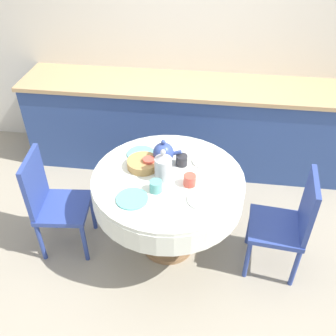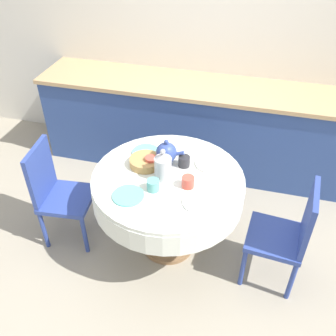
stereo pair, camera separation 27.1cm
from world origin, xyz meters
name	(u,v)px [view 2 (the right image)]	position (x,y,z in m)	size (l,w,h in m)	color
ground_plane	(168,244)	(0.00, 0.00, 0.00)	(12.00, 12.00, 0.00)	#9E937F
wall_back	(209,35)	(0.00, 1.57, 1.30)	(7.00, 0.05, 2.60)	silver
kitchen_counter	(198,126)	(0.00, 1.23, 0.47)	(3.24, 0.64, 0.93)	#2D4784
dining_table	(168,190)	(0.00, 0.00, 0.63)	(1.15, 1.15, 0.76)	olive
chair_left	(288,233)	(0.91, -0.08, 0.49)	(0.43, 0.43, 0.90)	#2D428E
chair_right	(57,190)	(-0.91, -0.09, 0.49)	(0.44, 0.44, 0.90)	#2D428E
plate_near_left	(128,196)	(-0.21, -0.28, 0.76)	(0.22, 0.22, 0.01)	#60BCB7
cup_near_left	(153,185)	(-0.06, -0.17, 0.80)	(0.09, 0.09, 0.08)	#5BA39E
plate_near_right	(199,202)	(0.27, -0.22, 0.76)	(0.22, 0.22, 0.01)	white
cup_near_right	(188,182)	(0.17, -0.07, 0.80)	(0.09, 0.09, 0.08)	#CC4C3D
plate_far_left	(146,152)	(-0.25, 0.25, 0.76)	(0.22, 0.22, 0.01)	#60BCB7
cup_far_left	(151,162)	(-0.16, 0.09, 0.80)	(0.09, 0.09, 0.08)	#CC4C3D
plate_far_right	(210,164)	(0.27, 0.22, 0.76)	(0.22, 0.22, 0.01)	white
cup_far_right	(184,161)	(0.08, 0.16, 0.80)	(0.09, 0.09, 0.08)	#28282D
coffee_carafe	(163,166)	(-0.03, -0.02, 0.86)	(0.13, 0.13, 0.25)	#B2B2B7
teapot	(167,153)	(-0.06, 0.17, 0.85)	(0.22, 0.16, 0.21)	#33478E
bread_basket	(145,162)	(-0.20, 0.09, 0.79)	(0.24, 0.24, 0.06)	#AD844C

